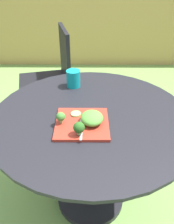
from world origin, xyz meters
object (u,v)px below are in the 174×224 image
(salad_plate, at_px, (82,123))
(fork, at_px, (82,127))
(drinking_glass, at_px, (73,79))
(patio_chair, at_px, (54,72))

(salad_plate, bearing_deg, fork, -89.15)
(salad_plate, xyz_separation_m, drinking_glass, (-0.06, 0.40, 0.04))
(salad_plate, bearing_deg, drinking_glass, 98.97)
(drinking_glass, distance_m, fork, 0.44)
(patio_chair, xyz_separation_m, salad_plate, (0.28, -1.00, 0.18))
(patio_chair, xyz_separation_m, drinking_glass, (0.22, -0.60, 0.22))
(salad_plate, distance_m, fork, 0.04)
(drinking_glass, relative_size, fork, 0.66)
(patio_chair, bearing_deg, salad_plate, -74.33)
(fork, bearing_deg, patio_chair, 105.14)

